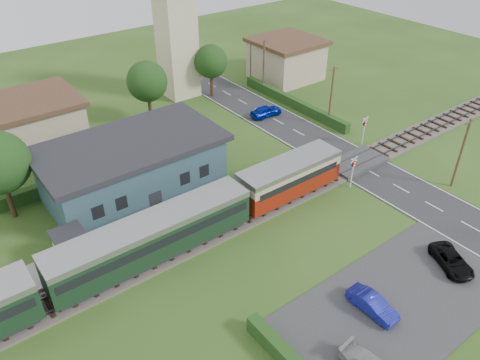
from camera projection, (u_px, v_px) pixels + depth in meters
ground at (297, 210)px, 41.01m from camera, size 120.00×120.00×0.00m
railway_track at (282, 198)px, 42.28m from camera, size 76.00×3.20×0.49m
road at (372, 173)px, 46.01m from camera, size 6.00×70.00×0.05m
car_park at (400, 302)px, 32.27m from camera, size 17.00×9.00×0.08m
crossing_deck at (356, 162)px, 47.23m from camera, size 6.20×3.40×0.45m
platform at (167, 221)px, 39.32m from camera, size 30.00×3.00×0.45m
equipment_hut at (71, 246)px, 34.47m from camera, size 2.30×2.30×2.55m
station_building at (133, 167)px, 41.80m from camera, size 16.00×9.00×5.30m
train at (113, 255)px, 33.08m from camera, size 43.20×2.90×3.40m
church_tower at (175, 15)px, 56.44m from camera, size 6.00×6.00×17.60m
house_west at (28, 125)px, 48.54m from camera, size 10.80×8.80×5.50m
house_east at (286, 59)px, 65.42m from camera, size 8.80×8.80×5.50m
hedge_roadside at (293, 102)px, 58.42m from camera, size 0.80×18.00×1.20m
hedge_station at (115, 165)px, 45.93m from camera, size 22.00×0.80×1.30m
tree_b at (147, 82)px, 52.50m from camera, size 4.60×4.60×7.34m
tree_c at (211, 62)px, 59.04m from camera, size 4.20×4.20×6.78m
utility_pole_b at (461, 153)px, 42.13m from camera, size 1.40×0.22×7.00m
utility_pole_c at (331, 95)px, 52.76m from camera, size 1.40×0.22×7.00m
utility_pole_d at (264, 66)px, 60.72m from camera, size 1.40×0.22×7.00m
crossing_signal_near at (353, 168)px, 42.76m from camera, size 0.84×0.28×3.28m
crossing_signal_far at (364, 127)px, 49.56m from camera, size 0.84×0.28×3.28m
streetlamp_east at (251, 57)px, 65.27m from camera, size 0.30×0.30×5.15m
car_on_road at (266, 111)px, 56.10m from camera, size 4.02×1.80×1.34m
car_park_blue at (372, 304)px, 31.23m from camera, size 1.38×3.72×1.22m
car_park_dark at (452, 260)px, 34.81m from camera, size 3.40×4.39×1.11m
pedestrian_near at (239, 182)px, 42.38m from camera, size 0.71×0.60×1.67m
pedestrian_far at (93, 245)px, 35.02m from camera, size 0.74×0.95×1.95m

